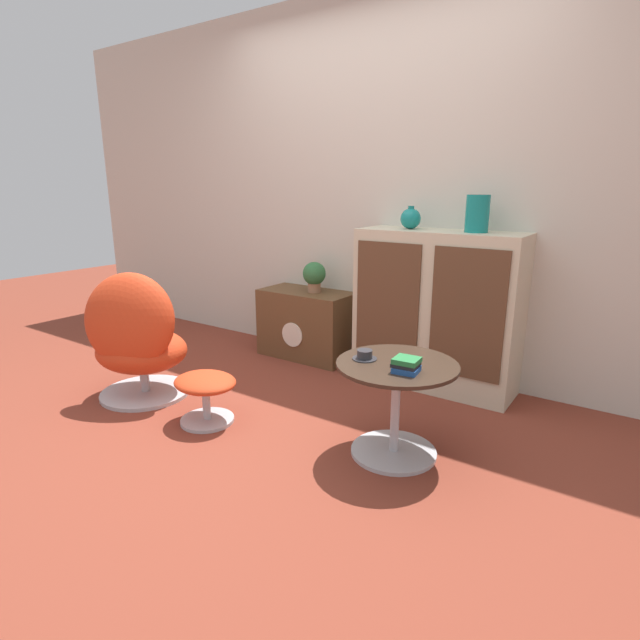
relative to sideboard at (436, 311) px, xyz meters
The scene contains 12 objects.
ground_plane 1.45m from the sideboard, 115.56° to the right, with size 12.00×12.00×0.00m, color brown.
wall_back 1.00m from the sideboard, 159.66° to the left, with size 6.40×0.06×2.60m.
sideboard is the anchor object (origin of this frame).
tv_console 1.08m from the sideboard, behind, with size 0.73×0.38×0.52m.
egg_chair 1.91m from the sideboard, 139.17° to the right, with size 0.75×0.72×0.83m.
ottoman 1.54m from the sideboard, 124.01° to the right, with size 0.37×0.32×0.29m.
coffee_table 1.01m from the sideboard, 78.63° to the right, with size 0.59×0.59×0.48m.
vase_leftmost 0.62m from the sideboard, behind, with size 0.13×0.13×0.15m.
vase_inner_left 0.66m from the sideboard, ahead, with size 0.14×0.14×0.22m.
potted_plant 0.99m from the sideboard, behind, with size 0.17×0.17×0.23m.
teacup 1.00m from the sideboard, 87.92° to the right, with size 0.12×0.12×0.05m.
book_stack 1.08m from the sideboard, 75.09° to the right, with size 0.13×0.12×0.07m.
Camera 1 is at (1.75, -1.81, 1.31)m, focal length 28.00 mm.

